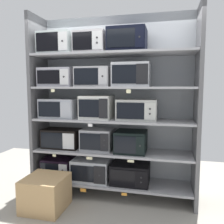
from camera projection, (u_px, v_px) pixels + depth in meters
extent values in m
cube|color=#9EA3A8|center=(116.00, 105.00, 3.55)|extent=(2.43, 0.04, 2.63)
cube|color=#5B5B5E|center=(39.00, 105.00, 3.54)|extent=(0.05, 0.52, 2.63)
cube|color=#5B5B5E|center=(198.00, 108.00, 3.01)|extent=(0.05, 0.52, 2.63)
cube|color=#99999E|center=(112.00, 182.00, 3.39)|extent=(2.23, 0.52, 0.03)
cube|color=black|center=(59.00, 167.00, 3.57)|extent=(0.44, 0.39, 0.29)
cube|color=black|center=(50.00, 171.00, 3.39)|extent=(0.29, 0.01, 0.24)
cube|color=silver|center=(63.00, 172.00, 3.34)|extent=(0.13, 0.01, 0.23)
cylinder|color=#262628|center=(63.00, 175.00, 3.34)|extent=(0.02, 0.01, 0.02)
cylinder|color=#262628|center=(62.00, 170.00, 3.33)|extent=(0.02, 0.01, 0.02)
cube|color=#B0B6BD|center=(92.00, 169.00, 3.45)|extent=(0.54, 0.41, 0.31)
cube|color=black|center=(82.00, 174.00, 3.26)|extent=(0.34, 0.01, 0.23)
cube|color=black|center=(100.00, 175.00, 3.20)|extent=(0.17, 0.01, 0.25)
cylinder|color=#262628|center=(99.00, 175.00, 3.19)|extent=(0.02, 0.01, 0.02)
cube|color=black|center=(130.00, 173.00, 3.32)|extent=(0.53, 0.39, 0.28)
cube|color=black|center=(123.00, 178.00, 3.14)|extent=(0.34, 0.01, 0.22)
cube|color=black|center=(141.00, 180.00, 3.08)|extent=(0.16, 0.01, 0.23)
cylinder|color=#262628|center=(141.00, 182.00, 3.08)|extent=(0.02, 0.01, 0.02)
cylinder|color=#262628|center=(141.00, 178.00, 3.07)|extent=(0.02, 0.01, 0.02)
cube|color=white|center=(49.00, 186.00, 3.34)|extent=(0.08, 0.00, 0.05)
cube|color=orange|center=(83.00, 190.00, 3.22)|extent=(0.08, 0.00, 0.05)
cube|color=orange|center=(124.00, 194.00, 3.09)|extent=(0.07, 0.00, 0.04)
cube|color=#99999E|center=(112.00, 151.00, 3.35)|extent=(2.23, 0.52, 0.03)
cube|color=black|center=(62.00, 138.00, 3.51)|extent=(0.55, 0.32, 0.28)
cube|color=black|center=(52.00, 140.00, 3.36)|extent=(0.34, 0.01, 0.22)
cube|color=silver|center=(68.00, 141.00, 3.31)|extent=(0.17, 0.01, 0.22)
cube|color=#A4A5AA|center=(97.00, 139.00, 3.38)|extent=(0.44, 0.32, 0.30)
cube|color=black|center=(90.00, 142.00, 3.23)|extent=(0.30, 0.01, 0.23)
cube|color=black|center=(104.00, 142.00, 3.18)|extent=(0.12, 0.01, 0.24)
cylinder|color=#262628|center=(104.00, 145.00, 3.18)|extent=(0.02, 0.01, 0.02)
cylinder|color=#262628|center=(104.00, 140.00, 3.17)|extent=(0.02, 0.01, 0.02)
cube|color=black|center=(131.00, 141.00, 3.26)|extent=(0.43, 0.41, 0.30)
cube|color=black|center=(125.00, 145.00, 3.07)|extent=(0.29, 0.01, 0.23)
cube|color=black|center=(140.00, 146.00, 3.03)|extent=(0.11, 0.01, 0.24)
cylinder|color=#262628|center=(140.00, 146.00, 3.02)|extent=(0.02, 0.01, 0.02)
cube|color=beige|center=(54.00, 155.00, 3.27)|extent=(0.05, 0.00, 0.03)
cube|color=beige|center=(89.00, 158.00, 3.15)|extent=(0.08, 0.00, 0.04)
cube|color=beige|center=(131.00, 161.00, 3.02)|extent=(0.08, 0.00, 0.03)
cube|color=#99999E|center=(112.00, 120.00, 3.30)|extent=(2.23, 0.52, 0.03)
cube|color=#9EA3AC|center=(60.00, 108.00, 3.46)|extent=(0.53, 0.40, 0.28)
cube|color=black|center=(49.00, 109.00, 3.28)|extent=(0.34, 0.01, 0.21)
cube|color=#9EA3AC|center=(65.00, 110.00, 3.22)|extent=(0.16, 0.01, 0.22)
cube|color=silver|center=(97.00, 107.00, 3.33)|extent=(0.43, 0.39, 0.33)
cube|color=black|center=(89.00, 108.00, 3.15)|extent=(0.29, 0.01, 0.24)
cube|color=black|center=(103.00, 109.00, 3.10)|extent=(0.12, 0.01, 0.26)
cube|color=#BABCB5|center=(137.00, 110.00, 3.20)|extent=(0.54, 0.35, 0.28)
cube|color=black|center=(130.00, 111.00, 3.04)|extent=(0.37, 0.01, 0.21)
cube|color=#BABCB5|center=(150.00, 111.00, 2.98)|extent=(0.14, 0.01, 0.23)
cylinder|color=#262628|center=(150.00, 114.00, 2.97)|extent=(0.02, 0.01, 0.02)
cylinder|color=#262628|center=(150.00, 109.00, 2.97)|extent=(0.02, 0.01, 0.02)
cube|color=white|center=(90.00, 125.00, 3.10)|extent=(0.06, 0.00, 0.04)
cube|color=#99999E|center=(112.00, 88.00, 3.25)|extent=(2.23, 0.52, 0.03)
cube|color=#9E9DA8|center=(59.00, 78.00, 3.42)|extent=(0.50, 0.40, 0.27)
cube|color=black|center=(48.00, 77.00, 3.23)|extent=(0.34, 0.01, 0.19)
cube|color=silver|center=(64.00, 77.00, 3.18)|extent=(0.12, 0.01, 0.21)
cylinder|color=#262628|center=(64.00, 77.00, 3.17)|extent=(0.02, 0.01, 0.02)
cube|color=#B5B4B6|center=(94.00, 77.00, 3.29)|extent=(0.49, 0.34, 0.27)
cube|color=black|center=(86.00, 76.00, 3.13)|extent=(0.34, 0.01, 0.22)
cube|color=#B5B4B6|center=(103.00, 76.00, 3.08)|extent=(0.12, 0.01, 0.22)
cylinder|color=#262628|center=(102.00, 76.00, 3.07)|extent=(0.02, 0.01, 0.02)
cube|color=silver|center=(132.00, 75.00, 3.17)|extent=(0.50, 0.39, 0.32)
cube|color=black|center=(124.00, 74.00, 2.99)|extent=(0.32, 0.01, 0.24)
cube|color=black|center=(142.00, 74.00, 2.94)|extent=(0.15, 0.01, 0.25)
cube|color=beige|center=(53.00, 91.00, 3.17)|extent=(0.05, 0.00, 0.04)
cube|color=beige|center=(129.00, 91.00, 2.93)|extent=(0.06, 0.00, 0.05)
cube|color=#99999E|center=(112.00, 54.00, 3.20)|extent=(2.23, 0.52, 0.03)
cube|color=#B0BDBB|center=(58.00, 44.00, 3.36)|extent=(0.49, 0.39, 0.31)
cube|color=black|center=(47.00, 42.00, 3.18)|extent=(0.33, 0.01, 0.25)
cube|color=silver|center=(62.00, 41.00, 3.13)|extent=(0.13, 0.01, 0.25)
cylinder|color=#262628|center=(62.00, 41.00, 3.12)|extent=(0.02, 0.01, 0.02)
cube|color=#B6B1B5|center=(91.00, 43.00, 3.25)|extent=(0.44, 0.33, 0.30)
cube|color=black|center=(82.00, 41.00, 3.10)|extent=(0.27, 0.01, 0.23)
cube|color=silver|center=(97.00, 40.00, 3.05)|extent=(0.14, 0.01, 0.24)
cylinder|color=#262628|center=(97.00, 43.00, 3.05)|extent=(0.02, 0.01, 0.02)
cylinder|color=#262628|center=(97.00, 37.00, 3.04)|extent=(0.02, 0.01, 0.02)
cube|color=black|center=(127.00, 41.00, 3.13)|extent=(0.51, 0.39, 0.32)
cube|color=black|center=(121.00, 38.00, 2.95)|extent=(0.36, 0.01, 0.23)
cube|color=black|center=(140.00, 37.00, 2.90)|extent=(0.11, 0.01, 0.25)
cylinder|color=#262628|center=(139.00, 37.00, 2.89)|extent=(0.02, 0.01, 0.02)
cube|color=tan|center=(46.00, 193.00, 3.02)|extent=(0.52, 0.52, 0.43)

